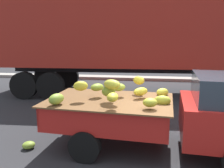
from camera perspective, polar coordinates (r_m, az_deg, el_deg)
name	(u,v)px	position (r m, az deg, el deg)	size (l,w,h in m)	color
ground	(173,157)	(5.42, 14.02, -16.13)	(220.00, 220.00, 0.00)	#28282B
curb_strip	(156,79)	(14.12, 10.23, 1.24)	(80.00, 0.80, 0.16)	gray
pickup_truck	(199,114)	(5.34, 19.69, -6.63)	(4.91, 2.22, 1.70)	#B21E19
semi_trailer	(142,34)	(10.29, 6.98, 11.51)	(12.10, 3.08, 3.95)	maroon
fallen_banana_bunch_near_tailgate	(29,145)	(5.87, -18.88, -13.34)	(0.28, 0.25, 0.16)	olive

